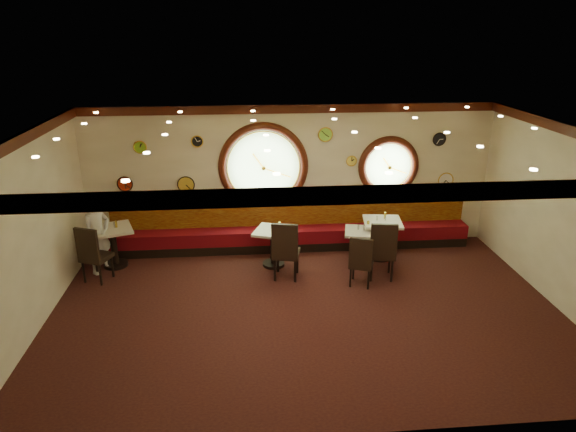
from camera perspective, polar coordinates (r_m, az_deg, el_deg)
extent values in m
cube|color=black|center=(9.30, 2.02, -10.38)|extent=(9.00, 6.00, 0.00)
cube|color=gold|center=(8.14, 2.30, 9.36)|extent=(9.00, 6.00, 0.02)
cube|color=beige|center=(11.42, 0.29, 4.34)|extent=(9.00, 0.02, 3.20)
cube|color=beige|center=(5.94, 5.79, -11.82)|extent=(9.00, 0.02, 3.20)
cube|color=beige|center=(9.21, -26.86, -1.95)|extent=(0.02, 6.00, 3.20)
cube|color=beige|center=(10.16, 28.21, -0.21)|extent=(0.02, 6.00, 3.20)
cube|color=#3A130A|center=(11.05, 0.33, 11.82)|extent=(9.00, 0.10, 0.18)
cube|color=#3A130A|center=(5.34, 6.26, 2.32)|extent=(9.00, 0.10, 0.18)
cube|color=#3A130A|center=(8.79, -28.12, 7.21)|extent=(0.10, 6.00, 0.18)
cube|color=black|center=(11.66, 0.41, -3.14)|extent=(8.00, 0.55, 0.20)
cube|color=#580710|center=(11.57, 0.41, -2.00)|extent=(8.00, 0.55, 0.30)
cube|color=#5C1307|center=(11.63, 0.31, 0.23)|extent=(8.00, 0.10, 0.55)
cylinder|color=#9BCD7B|center=(11.31, -2.74, 5.47)|extent=(1.66, 0.02, 1.66)
torus|color=#3A130A|center=(11.29, -2.74, 5.45)|extent=(1.98, 0.18, 1.98)
torus|color=gold|center=(11.27, -2.73, 5.42)|extent=(1.61, 0.03, 1.61)
cylinder|color=#9BCD7B|center=(11.76, 11.08, 5.45)|extent=(1.10, 0.02, 1.10)
torus|color=#3A130A|center=(11.75, 11.10, 5.43)|extent=(1.38, 0.18, 1.38)
torus|color=gold|center=(11.72, 11.14, 5.40)|extent=(1.09, 0.03, 1.09)
cylinder|color=#7EC226|center=(11.36, -16.11, 7.36)|extent=(0.26, 0.03, 0.26)
cylinder|color=black|center=(11.95, 16.45, 8.19)|extent=(0.28, 0.03, 0.28)
cylinder|color=black|center=(11.17, -10.06, 8.16)|extent=(0.24, 0.03, 0.24)
cylinder|color=#86D241|center=(11.25, 4.18, 9.02)|extent=(0.30, 0.03, 0.30)
cylinder|color=#BF3F16|center=(11.60, 4.49, 2.48)|extent=(0.24, 0.03, 0.24)
cylinder|color=red|center=(11.64, -17.66, 3.42)|extent=(0.32, 0.03, 0.32)
cylinder|color=gold|center=(11.43, -11.26, 3.44)|extent=(0.36, 0.03, 0.36)
cylinder|color=silver|center=(11.49, -9.18, 2.08)|extent=(0.20, 0.03, 0.20)
cylinder|color=white|center=(12.26, 17.10, 3.83)|extent=(0.34, 0.03, 0.34)
cylinder|color=#E8D54D|center=(11.49, 7.07, 6.10)|extent=(0.22, 0.03, 0.22)
cylinder|color=black|center=(11.45, -18.55, -5.11)|extent=(0.49, 0.49, 0.07)
cylinder|color=black|center=(11.30, -18.77, -3.32)|extent=(0.13, 0.13, 0.78)
cube|color=silver|center=(11.15, -19.00, -1.41)|extent=(0.99, 0.99, 0.06)
cylinder|color=black|center=(10.89, -1.61, -5.34)|extent=(0.46, 0.46, 0.06)
cylinder|color=black|center=(10.73, -1.63, -3.58)|extent=(0.13, 0.13, 0.73)
cube|color=silver|center=(10.59, -1.65, -1.70)|extent=(0.94, 0.94, 0.05)
cylinder|color=black|center=(11.09, 7.98, -5.07)|extent=(0.43, 0.43, 0.06)
cylinder|color=black|center=(10.94, 8.07, -3.46)|extent=(0.12, 0.12, 0.68)
cube|color=silver|center=(10.81, 8.16, -1.74)|extent=(0.81, 0.81, 0.05)
cylinder|color=black|center=(11.41, 10.22, -4.42)|extent=(0.49, 0.49, 0.07)
cylinder|color=black|center=(11.25, 10.34, -2.60)|extent=(0.13, 0.13, 0.78)
cube|color=silver|center=(11.10, 10.48, -0.66)|extent=(0.88, 0.88, 0.06)
cube|color=black|center=(10.78, -20.50, -4.30)|extent=(0.64, 0.64, 0.08)
cube|color=black|center=(10.49, -21.43, -2.96)|extent=(0.48, 0.25, 0.64)
cube|color=black|center=(10.20, -0.19, -4.20)|extent=(0.61, 0.61, 0.09)
cube|color=black|center=(9.85, -0.37, -2.73)|extent=(0.51, 0.18, 0.67)
cube|color=black|center=(10.05, 8.14, -5.29)|extent=(0.56, 0.56, 0.08)
cube|color=black|center=(9.75, 8.08, -4.05)|extent=(0.43, 0.21, 0.57)
cube|color=black|center=(10.37, 10.34, -4.13)|extent=(0.59, 0.59, 0.09)
cube|color=black|center=(10.02, 10.60, -2.68)|extent=(0.52, 0.15, 0.67)
cylinder|color=silver|center=(11.20, -19.73, -0.94)|extent=(0.04, 0.04, 0.11)
cylinder|color=silver|center=(10.64, -1.87, -1.14)|extent=(0.04, 0.04, 0.10)
cylinder|color=#BDBCC1|center=(10.84, 7.82, -1.23)|extent=(0.04, 0.04, 0.11)
cylinder|color=silver|center=(11.08, 9.87, -0.23)|extent=(0.04, 0.04, 0.10)
cylinder|color=#BBBABF|center=(11.13, -18.72, -0.94)|extent=(0.04, 0.04, 0.11)
cylinder|color=silver|center=(10.50, -1.75, -1.45)|extent=(0.04, 0.04, 0.10)
cylinder|color=silver|center=(10.81, 8.44, -1.30)|extent=(0.04, 0.04, 0.11)
cylinder|color=silver|center=(11.11, 10.79, -0.28)|extent=(0.03, 0.03, 0.09)
cylinder|color=gold|center=(11.12, -18.56, -0.85)|extent=(0.05, 0.05, 0.15)
cylinder|color=yellow|center=(10.58, -0.94, -1.09)|extent=(0.05, 0.05, 0.16)
cylinder|color=gold|center=(10.87, 8.89, -1.00)|extent=(0.06, 0.06, 0.18)
cylinder|color=gold|center=(11.20, 10.73, 0.06)|extent=(0.05, 0.05, 0.15)
imported|color=silver|center=(11.00, -20.38, -2.00)|extent=(0.66, 0.70, 1.61)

